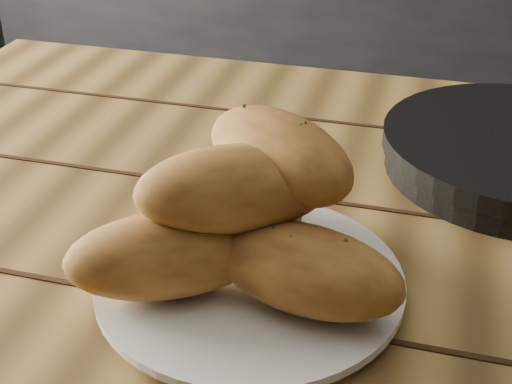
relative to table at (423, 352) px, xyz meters
The scene contains 4 objects.
counter 2.04m from the table, 96.51° to the left, with size 2.80×0.60×0.90m, color black.
table is the anchor object (origin of this frame).
plate 0.20m from the table, 156.50° to the right, with size 0.27×0.27×0.02m.
bread_rolls 0.24m from the table, 157.74° to the right, with size 0.29×0.25×0.14m.
Camera 1 is at (0.21, -0.86, 1.14)m, focal length 50.00 mm.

